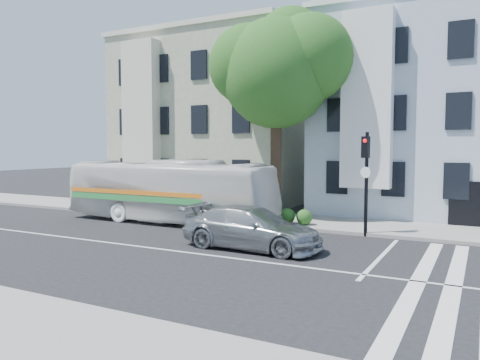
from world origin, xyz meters
The scene contains 9 objects.
ground centered at (0.00, 0.00, 0.00)m, with size 120.00×120.00×0.00m, color black.
sidewalk_far centered at (0.00, 8.00, 0.07)m, with size 80.00×4.00×0.15m, color gray.
building_left centered at (-7.00, 15.00, 5.50)m, with size 12.00×10.00×11.00m, color gray.
building_right centered at (7.00, 15.00, 5.50)m, with size 12.00×10.00×11.00m, color #A4B4C3.
street_tree centered at (0.06, 8.74, 7.83)m, with size 7.30×5.90×11.10m.
bus centered at (-4.41, 5.20, 1.57)m, with size 11.26×2.63×3.14m, color white.
sedan centered at (1.97, 1.67, 0.78)m, with size 5.37×2.18×1.56m, color #A2A5A9.
hedge centered at (-2.07, 6.80, 0.50)m, with size 8.50×0.84×0.70m, color #20541B, non-canonical shape.
traffic_signal centered at (5.17, 5.94, 2.83)m, with size 0.45×0.54×4.38m.
Camera 1 is at (9.56, -13.67, 3.75)m, focal length 35.00 mm.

